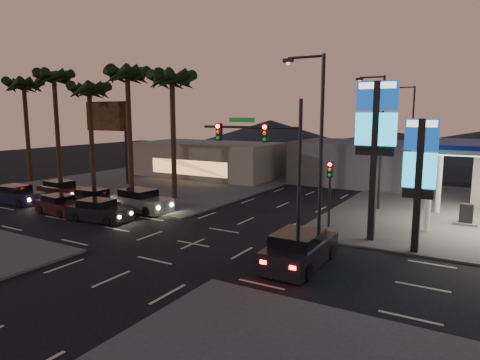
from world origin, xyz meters
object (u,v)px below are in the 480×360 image
Objects in this scene: car_lane_a_front at (99,211)px; car_lane_a_rear at (17,195)px; car_lane_a_mid at (60,205)px; car_lane_b_rear at (61,190)px; suv_station at (300,250)px; traffic_signal_mast at (270,151)px; car_lane_b_mid at (95,199)px; pylon_sign_short at (420,165)px; car_lane_b_front at (141,201)px; pylon_sign_tall at (376,129)px.

car_lane_a_rear reaches higher than car_lane_a_front.
car_lane_a_rear is (-6.15, 0.55, 0.06)m from car_lane_a_mid.
suv_station is (24.43, -5.23, 0.10)m from car_lane_b_rear.
suv_station reaches higher than car_lane_a_front.
traffic_signal_mast is 1.55× the size of suv_station.
suv_station is at bearing -12.41° from car_lane_b_mid.
pylon_sign_short is 29.20m from car_lane_b_rear.
car_lane_b_front is at bearing 39.13° from car_lane_a_mid.
pylon_sign_tall reaches higher than traffic_signal_mast.
car_lane_a_front is 0.98× the size of car_lane_a_rear.
traffic_signal_mast is 1.73× the size of car_lane_b_rear.
traffic_signal_mast is 1.55× the size of car_lane_b_front.
suv_station is at bearing -4.00° from car_lane_a_rear.
car_lane_a_rear is 3.59m from car_lane_b_rear.
car_lane_b_front is at bearing 16.21° from car_lane_a_rear.
pylon_sign_short is 1.36× the size of suv_station.
car_lane_b_front is 1.11× the size of car_lane_b_rear.
car_lane_b_mid is at bearing 173.07° from traffic_signal_mast.
car_lane_b_front is at bearing 167.53° from traffic_signal_mast.
pylon_sign_tall is at bearing 36.52° from traffic_signal_mast.
car_lane_a_front reaches higher than car_lane_a_mid.
car_lane_b_rear is (-21.68, 3.03, -4.53)m from traffic_signal_mast.
pylon_sign_tall is at bearing 2.89° from car_lane_b_front.
car_lane_a_rear is at bearing -159.58° from car_lane_b_mid.
pylon_sign_short is at bearing 9.95° from car_lane_a_front.
car_lane_a_rear reaches higher than car_lane_a_mid.
traffic_signal_mast is 17.18m from car_lane_a_mid.
car_lane_b_front is (-12.05, 2.67, -4.47)m from traffic_signal_mast.
car_lane_b_front is (10.63, 3.09, 0.07)m from car_lane_a_rear.
pylon_sign_tall is 18.66m from car_lane_a_front.
car_lane_b_front is (-19.30, 0.15, -3.90)m from pylon_sign_short.
car_lane_a_mid is 19.31m from suv_station.
car_lane_a_rear is at bearing -163.79° from car_lane_b_front.
car_lane_a_mid is 0.93× the size of car_lane_a_rear.
pylon_sign_short is 20.39m from car_lane_a_front.
car_lane_b_rear is at bearing 73.90° from car_lane_a_rear.
pylon_sign_short is 1.61× the size of car_lane_a_mid.
car_lane_b_mid is 0.85× the size of suv_station.
car_lane_a_front is at bearing 175.26° from suv_station.
pylon_sign_tall is at bearing 11.91° from car_lane_a_mid.
pylon_sign_tall is 1.92× the size of car_lane_a_rear.
car_lane_b_rear is at bearing 172.05° from traffic_signal_mast.
car_lane_b_mid is at bearing 167.59° from suv_station.
pylon_sign_tall is at bearing 1.05° from car_lane_b_rear.
pylon_sign_short is at bearing 5.60° from car_lane_a_rear.
car_lane_b_mid is at bearing 142.37° from car_lane_a_front.
pylon_sign_tall is 21.81m from car_lane_b_mid.
pylon_sign_short reaches higher than suv_station.
car_lane_a_mid is at bearing -179.52° from car_lane_a_front.
pylon_sign_tall is at bearing 70.72° from suv_station.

